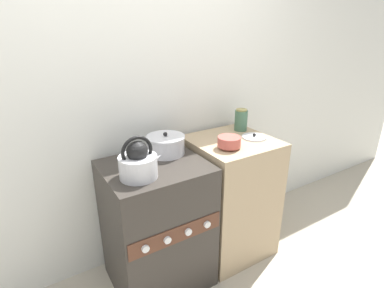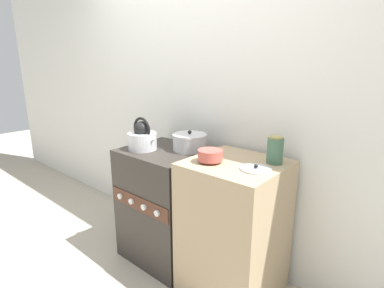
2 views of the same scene
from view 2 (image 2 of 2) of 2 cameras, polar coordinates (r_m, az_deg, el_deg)
ground_plane at (r=2.54m, az=-9.49°, el=-22.57°), size 12.00×12.00×0.00m
wall_back at (r=2.49m, az=0.85°, el=8.30°), size 7.00×0.06×2.50m
stove at (r=2.45m, az=-4.92°, el=-11.35°), size 0.64×0.58×0.91m
counter at (r=2.10m, az=7.95°, el=-15.73°), size 0.58×0.58×0.94m
kettle at (r=2.30m, az=-9.43°, el=1.16°), size 0.27×0.22×0.25m
cooking_pot at (r=2.26m, az=-0.44°, el=0.39°), size 0.26×0.26×0.15m
enamel_bowl at (r=1.87m, az=3.47°, el=-2.16°), size 0.16×0.16×0.08m
storage_jar at (r=1.91m, az=15.55°, el=-1.13°), size 0.10×0.10×0.17m
loose_pot_lid at (r=1.79m, az=12.04°, el=-4.67°), size 0.18×0.18×0.03m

